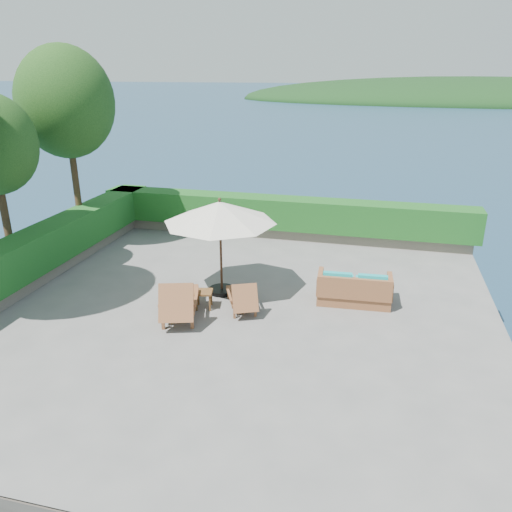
% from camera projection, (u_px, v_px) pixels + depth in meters
% --- Properties ---
extents(ground, '(12.00, 12.00, 0.00)m').
position_uv_depth(ground, '(235.00, 310.00, 11.75)').
color(ground, slate).
rests_on(ground, ground).
extents(foundation, '(12.00, 12.00, 3.00)m').
position_uv_depth(foundation, '(236.00, 366.00, 12.30)').
color(foundation, '#5C5349').
rests_on(foundation, ocean).
extents(ocean, '(600.00, 600.00, 0.00)m').
position_uv_depth(ocean, '(237.00, 415.00, 12.81)').
color(ocean, '#18324B').
rests_on(ocean, ground).
extents(offshore_island, '(126.00, 57.60, 12.60)m').
position_uv_depth(offshore_island, '(470.00, 101.00, 134.24)').
color(offshore_island, black).
rests_on(offshore_island, ocean).
extents(planter_wall_far, '(12.00, 0.60, 0.36)m').
position_uv_depth(planter_wall_far, '(282.00, 232.00, 16.77)').
color(planter_wall_far, gray).
rests_on(planter_wall_far, ground).
extents(planter_wall_left, '(0.60, 12.00, 0.36)m').
position_uv_depth(planter_wall_left, '(29.00, 280.00, 12.96)').
color(planter_wall_left, gray).
rests_on(planter_wall_left, ground).
extents(hedge_far, '(12.40, 0.90, 1.00)m').
position_uv_depth(hedge_far, '(282.00, 213.00, 16.54)').
color(hedge_far, '#154A15').
rests_on(hedge_far, planter_wall_far).
extents(hedge_left, '(0.90, 12.40, 1.00)m').
position_uv_depth(hedge_left, '(24.00, 256.00, 12.72)').
color(hedge_left, '#154A15').
rests_on(hedge_left, planter_wall_left).
extents(tree_far, '(2.80, 2.80, 6.03)m').
position_uv_depth(tree_far, '(66.00, 103.00, 14.46)').
color(tree_far, '#46331B').
rests_on(tree_far, ground).
extents(patio_umbrella, '(3.13, 3.13, 2.47)m').
position_uv_depth(patio_umbrella, '(220.00, 213.00, 11.96)').
color(patio_umbrella, black).
rests_on(patio_umbrella, ground).
extents(lounge_left, '(1.24, 1.95, 1.05)m').
position_uv_depth(lounge_left, '(179.00, 300.00, 11.24)').
color(lounge_left, brown).
rests_on(lounge_left, ground).
extents(lounge_right, '(1.10, 1.51, 0.81)m').
position_uv_depth(lounge_right, '(242.00, 297.00, 11.66)').
color(lounge_right, brown).
rests_on(lounge_right, ground).
extents(side_table, '(0.48, 0.48, 0.43)m').
position_uv_depth(side_table, '(204.00, 294.00, 11.75)').
color(side_table, brown).
rests_on(side_table, ground).
extents(wicker_loveseat, '(1.81, 1.00, 0.87)m').
position_uv_depth(wicker_loveseat, '(354.00, 290.00, 12.00)').
color(wicker_loveseat, brown).
rests_on(wicker_loveseat, ground).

